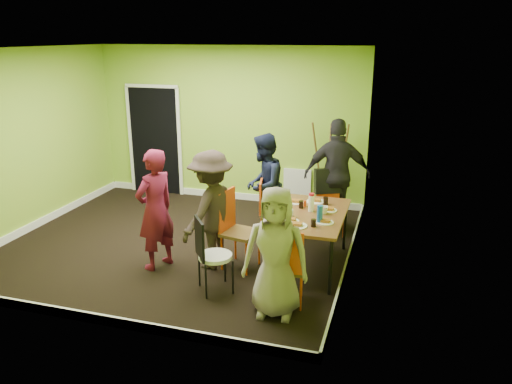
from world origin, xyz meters
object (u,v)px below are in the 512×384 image
(chair_bentwood, at_px, (210,251))
(thermos, at_px, (311,203))
(chair_left_near, at_px, (235,225))
(orange_bottle, at_px, (305,204))
(chair_front_end, at_px, (287,264))
(person_left_far, at_px, (264,185))
(person_left_near, at_px, (211,210))
(person_front_end, at_px, (276,253))
(blue_bottle, at_px, (320,214))
(person_back_end, at_px, (337,175))
(dining_table, at_px, (310,217))
(easel, at_px, (329,169))
(chair_left_far, at_px, (268,207))
(chair_back_end, at_px, (328,188))
(person_standing, at_px, (155,210))

(chair_bentwood, bearing_deg, thermos, 101.10)
(chair_left_near, relative_size, thermos, 4.83)
(chair_bentwood, distance_m, orange_bottle, 1.57)
(chair_front_end, height_order, orange_bottle, chair_front_end)
(person_left_far, bearing_deg, person_left_near, -15.43)
(chair_front_end, distance_m, person_front_end, 0.29)
(blue_bottle, height_order, person_back_end, person_back_end)
(orange_bottle, bearing_deg, person_left_near, -152.02)
(dining_table, xyz_separation_m, chair_left_near, (-0.95, -0.27, -0.11))
(chair_front_end, height_order, easel, easel)
(chair_left_near, height_order, blue_bottle, chair_left_near)
(chair_left_far, height_order, person_left_near, person_left_near)
(thermos, relative_size, person_back_end, 0.12)
(chair_left_near, height_order, orange_bottle, chair_left_near)
(orange_bottle, distance_m, person_left_near, 1.27)
(orange_bottle, relative_size, person_left_far, 0.05)
(chair_back_end, distance_m, thermos, 1.27)
(chair_left_near, bearing_deg, chair_back_end, 159.36)
(thermos, bearing_deg, blue_bottle, -64.95)
(person_standing, distance_m, person_back_end, 2.94)
(chair_front_end, height_order, person_back_end, person_back_end)
(chair_front_end, distance_m, person_left_far, 2.19)
(chair_front_end, xyz_separation_m, blue_bottle, (0.22, 0.80, 0.33))
(thermos, relative_size, person_left_far, 0.14)
(thermos, height_order, blue_bottle, blue_bottle)
(person_standing, distance_m, person_left_near, 0.72)
(orange_bottle, height_order, person_front_end, person_front_end)
(easel, bearing_deg, person_left_near, -114.20)
(chair_left_far, xyz_separation_m, person_front_end, (0.64, -2.00, 0.22))
(chair_back_end, distance_m, easel, 0.87)
(easel, height_order, orange_bottle, easel)
(easel, bearing_deg, chair_left_near, -109.06)
(person_left_far, distance_m, person_front_end, 2.32)
(chair_front_end, xyz_separation_m, person_standing, (-1.88, 0.51, 0.27))
(dining_table, xyz_separation_m, chair_front_end, (-0.04, -1.10, -0.16))
(chair_left_far, bearing_deg, person_front_end, 5.77)
(thermos, relative_size, blue_bottle, 0.97)
(chair_left_far, distance_m, thermos, 1.05)
(chair_front_end, xyz_separation_m, person_left_near, (-1.19, 0.75, 0.26))
(orange_bottle, relative_size, person_standing, 0.05)
(chair_left_far, height_order, chair_front_end, chair_front_end)
(person_left_far, bearing_deg, chair_front_end, 23.08)
(person_standing, bearing_deg, orange_bottle, 137.07)
(easel, relative_size, thermos, 7.30)
(dining_table, height_order, chair_back_end, chair_back_end)
(chair_bentwood, bearing_deg, person_left_far, 139.87)
(person_standing, xyz_separation_m, person_back_end, (2.06, 2.10, 0.08))
(chair_front_end, distance_m, person_standing, 1.96)
(person_left_far, bearing_deg, dining_table, 44.65)
(orange_bottle, height_order, person_back_end, person_back_end)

